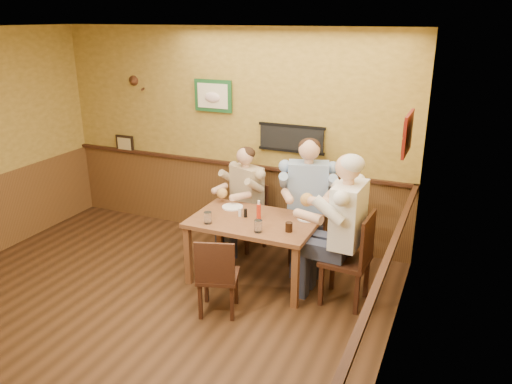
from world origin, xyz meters
TOP-DOWN VIEW (x-y plane):
  - room at (0.14, 0.17)m, footprint 5.02×5.03m
  - dining_table at (0.85, 1.38)m, footprint 1.40×0.90m
  - chair_back_left at (0.43, 2.12)m, footprint 0.52×0.52m
  - chair_back_right at (1.26, 2.07)m, footprint 0.57×0.57m
  - chair_right_end at (1.93, 1.32)m, footprint 0.50×0.50m
  - chair_near_side at (0.79, 0.61)m, footprint 0.50×0.50m
  - diner_tan_shirt at (0.43, 2.12)m, footprint 0.74×0.74m
  - diner_blue_polo at (1.26, 2.07)m, footprint 0.81×0.81m
  - diner_white_elder at (1.93, 1.32)m, footprint 0.71×0.71m
  - water_glass_left at (0.43, 1.08)m, footprint 0.12×0.12m
  - water_glass_mid at (1.03, 1.08)m, footprint 0.10×0.10m
  - cola_tumbler at (1.33, 1.22)m, footprint 0.09×0.09m
  - hot_sauce_bottle at (0.90, 1.41)m, footprint 0.05×0.05m
  - salt_shaker at (0.67, 1.40)m, footprint 0.04×0.04m
  - pepper_shaker at (0.74, 1.41)m, footprint 0.04×0.04m
  - plate_far_left at (0.47, 1.61)m, footprint 0.26×0.26m
  - plate_far_right at (1.40, 1.63)m, footprint 0.25×0.25m

SIDE VIEW (x-z plane):
  - chair_back_left at x=0.43m, z-range 0.00..0.86m
  - chair_near_side at x=0.79m, z-range 0.00..0.86m
  - chair_back_right at x=1.26m, z-range 0.00..0.99m
  - chair_right_end at x=1.93m, z-range 0.00..1.03m
  - diner_tan_shirt at x=0.43m, z-range 0.00..1.23m
  - dining_table at x=0.85m, z-range 0.28..1.03m
  - diner_blue_polo at x=1.26m, z-range 0.00..1.41m
  - diner_white_elder at x=1.93m, z-range 0.00..1.47m
  - plate_far_right at x=1.40m, z-range 0.75..0.77m
  - plate_far_left at x=0.47m, z-range 0.75..0.77m
  - salt_shaker at x=0.67m, z-range 0.75..0.85m
  - pepper_shaker at x=0.74m, z-range 0.75..0.85m
  - cola_tumbler at x=1.33m, z-range 0.75..0.85m
  - water_glass_left at x=0.43m, z-range 0.75..0.88m
  - water_glass_mid at x=1.03m, z-range 0.75..0.88m
  - hot_sauce_bottle at x=0.90m, z-range 0.75..0.95m
  - room at x=0.14m, z-range 0.28..3.09m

